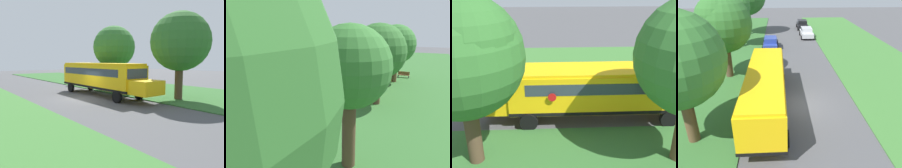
% 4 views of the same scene
% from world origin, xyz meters
% --- Properties ---
extents(ground_plane, '(120.00, 120.00, 0.00)m').
position_xyz_m(ground_plane, '(0.00, 0.00, 0.00)').
color(ground_plane, '#4C4C4F').
extents(grass_verge, '(12.00, 80.00, 0.08)m').
position_xyz_m(grass_verge, '(-10.00, 0.00, 0.04)').
color(grass_verge, '#33662D').
rests_on(grass_verge, ground).
extents(school_bus, '(2.84, 12.42, 3.16)m').
position_xyz_m(school_bus, '(-2.67, -0.38, 1.92)').
color(school_bus, yellow).
rests_on(school_bus, ground).
extents(oak_tree_beside_bus, '(4.97, 4.97, 7.49)m').
position_xyz_m(oak_tree_beside_bus, '(-6.86, -3.68, 4.86)').
color(oak_tree_beside_bus, brown).
rests_on(oak_tree_beside_bus, ground).
extents(oak_tree_roadside_mid, '(5.03, 5.03, 7.54)m').
position_xyz_m(oak_tree_roadside_mid, '(-6.61, 5.60, 5.16)').
color(oak_tree_roadside_mid, '#4C3826').
rests_on(oak_tree_roadside_mid, ground).
extents(stop_sign, '(0.08, 0.68, 2.74)m').
position_xyz_m(stop_sign, '(-4.60, -10.38, 1.74)').
color(stop_sign, gray).
rests_on(stop_sign, ground).
extents(park_bench, '(1.62, 0.55, 0.92)m').
position_xyz_m(park_bench, '(-7.75, -6.64, 0.47)').
color(park_bench, brown).
rests_on(park_bench, ground).
extents(trash_bin, '(0.56, 0.56, 0.90)m').
position_xyz_m(trash_bin, '(-6.41, -10.33, 0.45)').
color(trash_bin, '#2D4C33').
rests_on(trash_bin, ground).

